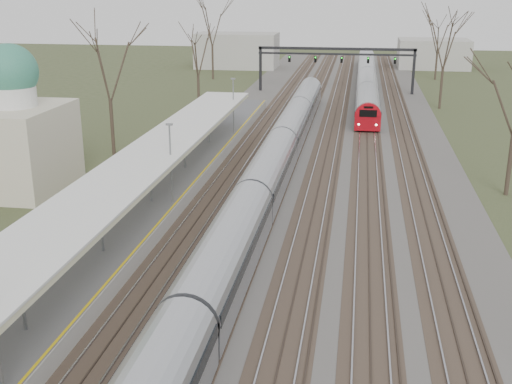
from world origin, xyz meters
TOP-DOWN VIEW (x-y plane):
  - track_bed at (0.26, 55.00)m, footprint 24.00×160.00m
  - platform at (-9.05, 37.50)m, footprint 3.50×69.00m
  - canopy at (-9.05, 32.99)m, footprint 4.10×50.00m
  - signal_gantry at (0.29, 84.99)m, footprint 21.00×0.59m
  - tree_west_far at (-17.00, 48.00)m, footprint 5.50×5.50m
  - train_near at (-2.50, 40.32)m, footprint 2.62×75.21m
  - train_far at (4.50, 90.04)m, footprint 2.62×60.21m

SIDE VIEW (x-z plane):
  - track_bed at x=0.26m, z-range -0.05..0.17m
  - platform at x=-9.05m, z-range 0.00..1.00m
  - train_near at x=-2.50m, z-range -0.05..3.00m
  - train_far at x=4.50m, z-range -0.05..3.00m
  - canopy at x=-9.05m, z-range 2.37..5.48m
  - signal_gantry at x=0.29m, z-range 1.87..7.95m
  - tree_west_far at x=-17.00m, z-range 2.35..13.68m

